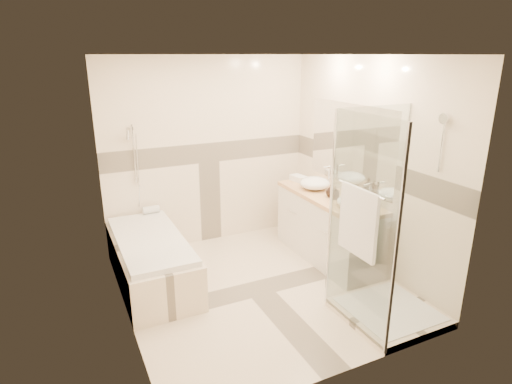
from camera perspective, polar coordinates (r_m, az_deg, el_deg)
name	(u,v)px	position (r m, az deg, el deg)	size (l,w,h in m)	color
room	(262,180)	(4.44, 0.80, 1.63)	(2.82, 3.02, 2.52)	beige
bathtub	(151,258)	(5.03, -13.80, -8.52)	(0.75, 1.70, 0.56)	beige
vanity	(328,227)	(5.48, 9.52, -4.64)	(0.58, 1.62, 0.85)	white
shower_enclosure	(378,270)	(4.38, 15.99, -9.98)	(0.96, 0.93, 2.04)	beige
vessel_sink_near	(315,183)	(5.53, 7.85, 1.19)	(0.39, 0.39, 0.15)	white
vessel_sink_far	(353,202)	(4.93, 12.85, -1.26)	(0.36, 0.36, 0.15)	white
faucet_near	(329,174)	(5.62, 9.72, 2.33)	(0.12, 0.03, 0.29)	silver
faucet_far	(369,192)	(5.04, 14.85, -0.02)	(0.11, 0.03, 0.27)	silver
amenity_bottle_a	(336,193)	(5.18, 10.58, -0.12)	(0.07, 0.07, 0.15)	black
amenity_bottle_b	(331,190)	(5.24, 10.02, 0.22)	(0.13, 0.13, 0.17)	black
folded_towels	(299,178)	(5.86, 5.72, 1.82)	(0.14, 0.24, 0.08)	white
rolled_towel	(151,210)	(5.64, -13.82, -2.29)	(0.09, 0.09, 0.21)	white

